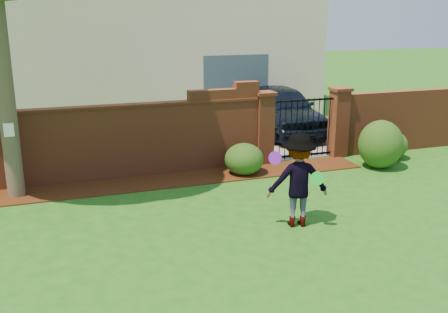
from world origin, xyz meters
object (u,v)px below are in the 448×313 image
object	(u,v)px
car	(284,111)
man	(298,181)
frisbee_green	(317,178)
frisbee_purple	(275,158)

from	to	relation	value
car	man	distance (m)	7.46
man	frisbee_green	size ratio (longest dim) A/B	7.09
car	frisbee_purple	size ratio (longest dim) A/B	19.01
car	man	size ratio (longest dim) A/B	2.62
man	frisbee_purple	xyz separation A→B (m)	(-0.44, 0.07, 0.45)
frisbee_purple	frisbee_green	distance (m)	0.83
frisbee_purple	car	bearing A→B (deg)	63.13
frisbee_purple	frisbee_green	bearing A→B (deg)	-28.39
man	car	bearing A→B (deg)	-100.30
man	frisbee_green	world-z (taller)	man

